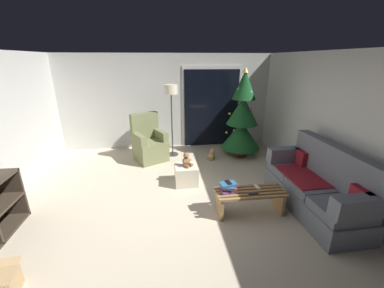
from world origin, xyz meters
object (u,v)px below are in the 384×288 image
remote_white (257,187)px  armchair (149,144)px  ottoman (186,175)px  teddy_bear_honey_by_tree (212,155)px  teddy_bear_chestnut (187,160)px  christmas_tree (242,119)px  floor_lamp (171,96)px  cell_phone (228,182)px  coffee_table (250,198)px  book_stack (228,187)px  couch (318,187)px  remote_graphite (253,193)px

remote_white → armchair: armchair is taller
ottoman → teddy_bear_honey_by_tree: ottoman is taller
ottoman → teddy_bear_chestnut: bearing=-49.9°
christmas_tree → floor_lamp: 1.82m
armchair → teddy_bear_honey_by_tree: (1.52, -0.20, -0.28)m
cell_phone → floor_lamp: (-0.75, 2.60, 0.96)m
coffee_table → book_stack: (-0.36, 0.03, 0.21)m
couch → teddy_bear_chestnut: bearing=151.4°
armchair → floor_lamp: bearing=21.2°
armchair → remote_graphite: bearing=-56.2°
remote_graphite → armchair: size_ratio=0.14×
ottoman → couch: bearing=-28.7°
book_stack → cell_phone: size_ratio=2.00×
cell_phone → christmas_tree: christmas_tree is taller
book_stack → couch: bearing=-2.3°
book_stack → christmas_tree: (0.97, 2.36, 0.49)m
teddy_bear_chestnut → couch: bearing=-28.6°
ottoman → coffee_table: bearing=-49.9°
christmas_tree → ottoman: christmas_tree is taller
cell_phone → ottoman: 1.23m
floor_lamp → armchair: bearing=-158.8°
couch → teddy_bear_chestnut: 2.30m
teddy_bear_chestnut → armchair: bearing=119.9°
remote_white → cell_phone: (-0.50, -0.05, 0.14)m
ottoman → teddy_bear_honey_by_tree: (0.75, 1.14, -0.07)m
armchair → teddy_bear_chestnut: size_ratio=3.96×
ottoman → teddy_bear_honey_by_tree: bearing=56.8°
coffee_table → cell_phone: bearing=173.1°
remote_white → floor_lamp: (-1.25, 2.55, 1.10)m
remote_graphite → floor_lamp: bearing=18.8°
couch → teddy_bear_honey_by_tree: bearing=119.6°
remote_white → book_stack: (-0.50, -0.06, 0.06)m
coffee_table → remote_white: size_ratio=7.05×
couch → teddy_bear_honey_by_tree: size_ratio=6.87×
teddy_bear_chestnut → teddy_bear_honey_by_tree: 1.42m
couch → armchair: (-2.80, 2.45, 0.00)m
teddy_bear_honey_by_tree → remote_graphite: bearing=-85.8°
christmas_tree → teddy_bear_chestnut: christmas_tree is taller
remote_white → cell_phone: 0.52m
cell_phone → teddy_bear_honey_by_tree: (0.19, 2.18, -0.43)m
teddy_bear_chestnut → remote_graphite: bearing=-52.1°
remote_graphite → armchair: armchair is taller
couch → cell_phone: 1.48m
remote_graphite → christmas_tree: christmas_tree is taller
armchair → ottoman: bearing=-60.2°
remote_graphite → cell_phone: bearing=66.0°
remote_graphite → cell_phone: 0.41m
remote_graphite → christmas_tree: size_ratio=0.07×
remote_white → couch: bearing=163.8°
couch → remote_graphite: couch is taller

